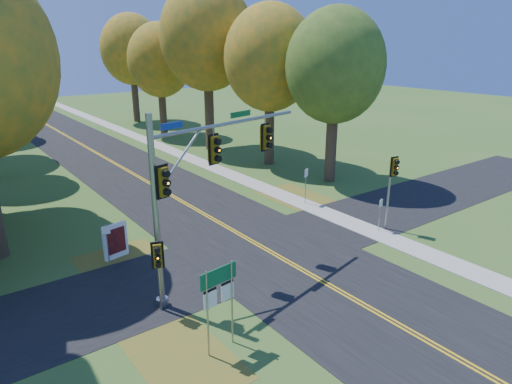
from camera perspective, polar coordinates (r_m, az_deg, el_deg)
ground at (r=22.53m, az=4.24°, el=-8.86°), size 160.00×160.00×0.00m
road_main at (r=22.53m, az=4.24°, el=-8.83°), size 8.00×160.00×0.02m
road_cross at (r=23.91m, az=1.10°, el=-7.10°), size 60.00×6.00×0.02m
centerline_left at (r=22.46m, az=4.05°, el=-8.87°), size 0.10×160.00×0.01m
centerline_right at (r=22.58m, az=4.44°, el=-8.73°), size 0.10×160.00×0.01m
sidewalk_east at (r=26.64m, az=14.45°, el=-4.90°), size 1.60×160.00×0.06m
leaf_patch_w_near at (r=22.67m, az=-15.44°, el=-9.32°), size 4.00×6.00×0.00m
leaf_patch_e at (r=30.83m, az=6.57°, el=-1.24°), size 3.50×8.00×0.00m
leaf_patch_w_far at (r=16.85m, az=-9.36°, el=-19.53°), size 3.00×5.00×0.00m
tree_e_a at (r=34.44m, az=9.86°, el=15.19°), size 7.20×7.20×12.73m
tree_e_b at (r=39.06m, az=1.77°, el=16.32°), size 7.60×7.60×13.33m
tree_e_c at (r=45.11m, az=-6.13°, el=18.75°), size 8.80×8.80×15.79m
tree_e_d at (r=52.98m, az=-11.92°, el=15.78°), size 7.00×7.00×12.32m
tree_e_e at (r=63.25m, az=-15.27°, el=16.77°), size 7.80×7.80×13.74m
traffic_mast at (r=18.73m, az=-7.35°, el=1.97°), size 8.47×2.36×7.85m
east_signal_pole at (r=26.19m, az=16.72°, el=2.06°), size 0.50×0.58×4.33m
ped_signal_pole at (r=18.04m, az=-12.16°, el=-8.37°), size 0.46×0.56×3.09m
route_sign_cluster at (r=15.74m, az=-4.64°, el=-12.28°), size 1.50×0.25×3.24m
info_kiosk at (r=23.69m, az=-17.16°, el=-5.88°), size 1.30×0.45×1.79m
reg_sign_e_north at (r=29.87m, az=6.26°, el=1.56°), size 0.45×0.21×2.49m
reg_sign_e_south at (r=26.47m, az=15.27°, el=-2.06°), size 0.37×0.11×1.96m
reg_sign_w at (r=23.04m, az=-18.16°, el=-5.36°), size 0.38×0.10×2.01m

